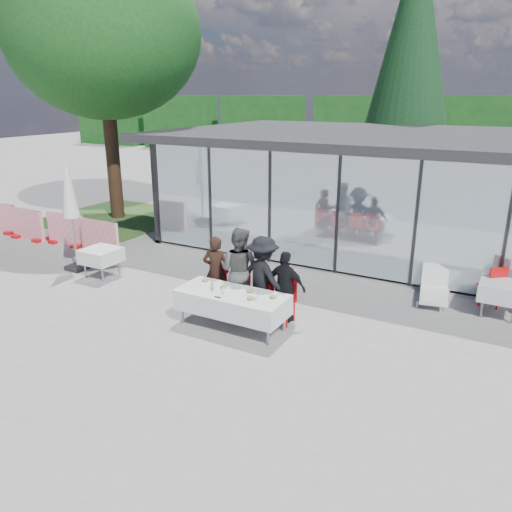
{
  "coord_description": "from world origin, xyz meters",
  "views": [
    {
      "loc": [
        5.17,
        -7.84,
        4.55
      ],
      "look_at": [
        0.2,
        1.2,
        1.18
      ],
      "focal_mm": 35.0,
      "sensor_mm": 36.0,
      "label": 1
    }
  ],
  "objects_px": {
    "dining_table": "(232,302)",
    "diner_chair_a": "(216,283)",
    "diner_a": "(216,271)",
    "diner_chair_b": "(239,288)",
    "plate_d": "(273,298)",
    "deciduous_tree": "(102,35)",
    "diner_c": "(263,277)",
    "plate_c": "(250,292)",
    "diner_chair_d": "(285,297)",
    "diner_d": "(285,287)",
    "lounger": "(434,288)",
    "plate_extra": "(250,299)",
    "spare_table_left": "(101,256)",
    "plate_a": "(205,281)",
    "diner_chair_c": "(263,293)",
    "spare_chair_b": "(494,284)",
    "conifer_tree": "(411,54)",
    "plate_b": "(223,288)",
    "folded_eyeglasses": "(218,297)",
    "juice_bottle": "(212,286)",
    "market_umbrella": "(69,196)",
    "diner_b": "(239,270)",
    "construction_barriers": "(30,226)",
    "spare_table_right": "(501,291)"
  },
  "relations": [
    {
      "from": "diner_chair_a",
      "to": "diner_chair_d",
      "type": "distance_m",
      "value": 1.7
    },
    {
      "from": "diner_chair_d",
      "to": "construction_barriers",
      "type": "distance_m",
      "value": 10.15
    },
    {
      "from": "plate_d",
      "to": "plate_extra",
      "type": "relative_size",
      "value": 1.0
    },
    {
      "from": "diner_a",
      "to": "diner_c",
      "type": "relative_size",
      "value": 0.91
    },
    {
      "from": "plate_d",
      "to": "spare_chair_b",
      "type": "relative_size",
      "value": 0.3
    },
    {
      "from": "spare_table_left",
      "to": "plate_b",
      "type": "bearing_deg",
      "value": -11.01
    },
    {
      "from": "plate_extra",
      "to": "construction_barriers",
      "type": "bearing_deg",
      "value": 165.39
    },
    {
      "from": "juice_bottle",
      "to": "spare_chair_b",
      "type": "distance_m",
      "value": 6.2
    },
    {
      "from": "spare_table_left",
      "to": "diner_b",
      "type": "bearing_deg",
      "value": -2.03
    },
    {
      "from": "plate_b",
      "to": "folded_eyeglasses",
      "type": "bearing_deg",
      "value": -71.16
    },
    {
      "from": "conifer_tree",
      "to": "diner_chair_a",
      "type": "bearing_deg",
      "value": -95.14
    },
    {
      "from": "plate_a",
      "to": "diner_chair_c",
      "type": "bearing_deg",
      "value": 25.2
    },
    {
      "from": "spare_chair_b",
      "to": "construction_barriers",
      "type": "height_order",
      "value": "construction_barriers"
    },
    {
      "from": "diner_chair_b",
      "to": "lounger",
      "type": "distance_m",
      "value": 4.56
    },
    {
      "from": "conifer_tree",
      "to": "diner_c",
      "type": "bearing_deg",
      "value": -89.62
    },
    {
      "from": "plate_c",
      "to": "deciduous_tree",
      "type": "bearing_deg",
      "value": 147.51
    },
    {
      "from": "plate_extra",
      "to": "spare_table_left",
      "type": "height_order",
      "value": "plate_extra"
    },
    {
      "from": "diner_a",
      "to": "lounger",
      "type": "relative_size",
      "value": 1.14
    },
    {
      "from": "folded_eyeglasses",
      "to": "spare_chair_b",
      "type": "relative_size",
      "value": 0.14
    },
    {
      "from": "juice_bottle",
      "to": "market_umbrella",
      "type": "bearing_deg",
      "value": 168.6
    },
    {
      "from": "spare_table_right",
      "to": "lounger",
      "type": "distance_m",
      "value": 1.44
    },
    {
      "from": "plate_a",
      "to": "construction_barriers",
      "type": "distance_m",
      "value": 8.67
    },
    {
      "from": "plate_d",
      "to": "spare_table_right",
      "type": "distance_m",
      "value": 4.95
    },
    {
      "from": "plate_d",
      "to": "deciduous_tree",
      "type": "bearing_deg",
      "value": 148.83
    },
    {
      "from": "diner_c",
      "to": "diner_chair_c",
      "type": "distance_m",
      "value": 0.35
    },
    {
      "from": "diner_chair_a",
      "to": "diner_b",
      "type": "height_order",
      "value": "diner_b"
    },
    {
      "from": "diner_a",
      "to": "diner_chair_b",
      "type": "bearing_deg",
      "value": 159.13
    },
    {
      "from": "diner_chair_a",
      "to": "construction_barriers",
      "type": "distance_m",
      "value": 8.48
    },
    {
      "from": "dining_table",
      "to": "diner_a",
      "type": "distance_m",
      "value": 1.2
    },
    {
      "from": "diner_a",
      "to": "diner_chair_d",
      "type": "relative_size",
      "value": 1.65
    },
    {
      "from": "diner_c",
      "to": "plate_a",
      "type": "distance_m",
      "value": 1.23
    },
    {
      "from": "diner_d",
      "to": "plate_a",
      "type": "distance_m",
      "value": 1.71
    },
    {
      "from": "diner_c",
      "to": "construction_barriers",
      "type": "xyz_separation_m",
      "value": [
        -9.5,
        1.61,
        -0.45
      ]
    },
    {
      "from": "plate_b",
      "to": "spare_table_left",
      "type": "bearing_deg",
      "value": 168.99
    },
    {
      "from": "plate_b",
      "to": "lounger",
      "type": "distance_m",
      "value": 4.99
    },
    {
      "from": "spare_chair_b",
      "to": "construction_barriers",
      "type": "relative_size",
      "value": 0.12
    },
    {
      "from": "diner_c",
      "to": "diner_chair_c",
      "type": "height_order",
      "value": "diner_c"
    },
    {
      "from": "dining_table",
      "to": "plate_d",
      "type": "bearing_deg",
      "value": 7.51
    },
    {
      "from": "plate_d",
      "to": "diner_chair_d",
      "type": "bearing_deg",
      "value": 94.63
    },
    {
      "from": "diner_b",
      "to": "plate_d",
      "type": "distance_m",
      "value": 1.34
    },
    {
      "from": "plate_a",
      "to": "plate_d",
      "type": "bearing_deg",
      "value": -3.91
    },
    {
      "from": "spare_chair_b",
      "to": "diner_chair_a",
      "type": "bearing_deg",
      "value": -152.03
    },
    {
      "from": "diner_d",
      "to": "plate_d",
      "type": "height_order",
      "value": "diner_d"
    },
    {
      "from": "conifer_tree",
      "to": "plate_d",
      "type": "bearing_deg",
      "value": -87.09
    },
    {
      "from": "spare_chair_b",
      "to": "market_umbrella",
      "type": "distance_m",
      "value": 10.51
    },
    {
      "from": "plate_a",
      "to": "folded_eyeglasses",
      "type": "xyz_separation_m",
      "value": [
        0.7,
        -0.58,
        -0.02
      ]
    },
    {
      "from": "diner_c",
      "to": "diner_d",
      "type": "bearing_deg",
      "value": -162.96
    },
    {
      "from": "dining_table",
      "to": "diner_chair_a",
      "type": "relative_size",
      "value": 2.32
    },
    {
      "from": "diner_d",
      "to": "lounger",
      "type": "bearing_deg",
      "value": -132.18
    },
    {
      "from": "diner_b",
      "to": "diner_d",
      "type": "relative_size",
      "value": 1.24
    }
  ]
}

